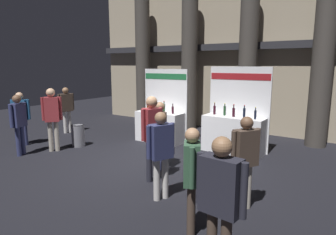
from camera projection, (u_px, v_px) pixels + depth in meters
name	position (u px, v px, depth m)	size (l,w,h in m)	color
ground_plane	(141.00, 164.00, 7.34)	(24.00, 24.00, 0.00)	black
hall_colonnade	(223.00, 56.00, 10.77)	(11.74, 1.20, 5.60)	tan
exhibitor_booth_0	(160.00, 124.00, 9.38)	(1.62, 0.73, 2.31)	white
exhibitor_booth_1	(234.00, 131.00, 8.23)	(1.78, 0.66, 2.40)	white
trash_bin	(78.00, 135.00, 8.89)	(0.39, 0.39, 0.67)	slate
visitor_0	(161.00, 148.00, 5.27)	(0.38, 0.54, 1.63)	silver
visitor_1	(66.00, 106.00, 10.53)	(0.31, 0.58, 1.65)	silver
visitor_2	(21.00, 114.00, 8.89)	(0.52, 0.42, 1.63)	navy
visitor_3	(220.00, 196.00, 3.24)	(0.62, 0.26, 1.70)	#47382D
visitor_4	(52.00, 114.00, 8.25)	(0.44, 0.45, 1.80)	#ADA393
visitor_5	(192.00, 173.00, 4.18)	(0.37, 0.47, 1.59)	#47382D
visitor_6	(160.00, 130.00, 6.86)	(0.45, 0.38, 1.60)	navy
visitor_7	(152.00, 131.00, 6.10)	(0.36, 0.48, 1.82)	#23232D
visitor_8	(245.00, 155.00, 4.90)	(0.40, 0.51, 1.62)	#ADA393
visitor_9	(18.00, 120.00, 7.88)	(0.35, 0.54, 1.66)	navy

